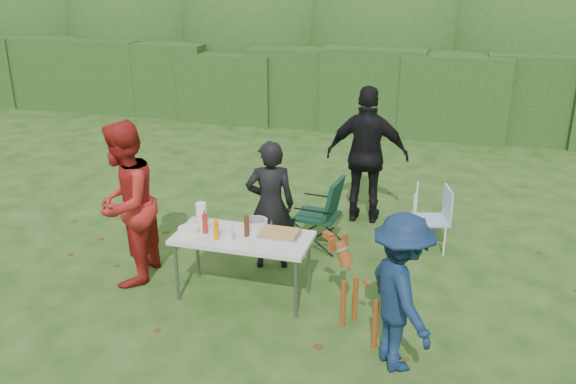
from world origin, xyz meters
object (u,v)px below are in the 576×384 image
(folding_table, at_px, (243,240))
(lawn_chair, at_px, (430,217))
(person_black_puffy, at_px, (367,155))
(camping_chair, at_px, (317,212))
(person_cook, at_px, (270,205))
(beer_bottle, at_px, (247,226))
(dog, at_px, (366,295))
(child, at_px, (401,293))
(paper_towel_roll, at_px, (201,214))
(person_red_jacket, at_px, (125,204))
(mustard_bottle, at_px, (216,230))
(ketchup_bottle, at_px, (205,224))

(folding_table, bearing_deg, lawn_chair, 44.19)
(person_black_puffy, bearing_deg, camping_chair, 62.40)
(person_cook, relative_size, beer_bottle, 6.71)
(folding_table, distance_m, dog, 1.50)
(person_black_puffy, height_order, child, person_black_puffy)
(beer_bottle, bearing_deg, dog, -15.92)
(camping_chair, bearing_deg, paper_towel_roll, 58.38)
(person_red_jacket, distance_m, camping_chair, 2.47)
(person_black_puffy, bearing_deg, child, 101.44)
(paper_towel_roll, bearing_deg, person_black_puffy, 57.12)
(person_cook, relative_size, person_black_puffy, 0.82)
(camping_chair, bearing_deg, mustard_bottle, 72.44)
(beer_bottle, distance_m, paper_towel_roll, 0.62)
(person_black_puffy, bearing_deg, ketchup_bottle, 58.86)
(camping_chair, distance_m, beer_bottle, 1.60)
(person_black_puffy, xyz_separation_m, paper_towel_roll, (-1.52, -2.35, -0.11))
(paper_towel_roll, bearing_deg, folding_table, -16.92)
(child, relative_size, ketchup_bottle, 6.90)
(folding_table, relative_size, child, 0.99)
(paper_towel_roll, bearing_deg, child, -22.25)
(person_red_jacket, relative_size, mustard_bottle, 9.60)
(dog, height_order, paper_towel_roll, paper_towel_roll)
(child, height_order, lawn_chair, child)
(dog, bearing_deg, person_black_puffy, -42.82)
(child, height_order, beer_bottle, child)
(person_black_puffy, distance_m, lawn_chair, 1.29)
(person_red_jacket, distance_m, mustard_bottle, 1.19)
(person_cook, distance_m, person_black_puffy, 1.96)
(person_black_puffy, relative_size, ketchup_bottle, 8.95)
(child, xyz_separation_m, dog, (-0.37, 0.41, -0.31))
(lawn_chair, xyz_separation_m, mustard_bottle, (-2.16, -2.01, 0.43))
(dog, distance_m, mustard_bottle, 1.73)
(folding_table, height_order, beer_bottle, beer_bottle)
(mustard_bottle, bearing_deg, person_cook, 70.97)
(person_black_puffy, xyz_separation_m, child, (0.83, -3.31, -0.23))
(person_cook, distance_m, camping_chair, 0.89)
(camping_chair, bearing_deg, person_red_jacket, 44.59)
(person_red_jacket, bearing_deg, person_black_puffy, 130.12)
(person_red_jacket, xyz_separation_m, lawn_chair, (3.34, 1.86, -0.55))
(person_cook, relative_size, paper_towel_roll, 6.19)
(lawn_chair, height_order, beer_bottle, beer_bottle)
(camping_chair, relative_size, mustard_bottle, 4.80)
(folding_table, height_order, ketchup_bottle, ketchup_bottle)
(person_cook, height_order, camping_chair, person_cook)
(person_cook, bearing_deg, camping_chair, -139.22)
(camping_chair, bearing_deg, lawn_chair, -158.98)
(folding_table, height_order, camping_chair, camping_chair)
(camping_chair, bearing_deg, ketchup_bottle, 65.80)
(child, distance_m, camping_chair, 2.65)
(dog, distance_m, paper_towel_roll, 2.10)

